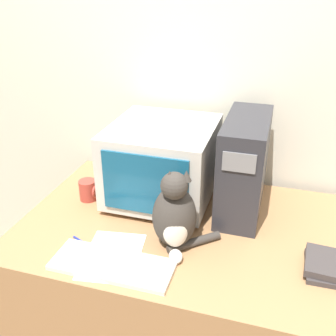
{
  "coord_description": "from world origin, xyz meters",
  "views": [
    {
      "loc": [
        0.34,
        -0.9,
        1.72
      ],
      "look_at": [
        -0.08,
        0.49,
        1.0
      ],
      "focal_mm": 42.0,
      "sensor_mm": 36.0,
      "label": 1
    }
  ],
  "objects_px": {
    "book_stack": "(326,266)",
    "keyboard": "(112,265)",
    "computer_tower": "(244,165)",
    "mug": "(88,190)",
    "crt_monitor": "(162,162)",
    "pen": "(86,244)",
    "cat": "(175,215)"
  },
  "relations": [
    {
      "from": "pen",
      "to": "mug",
      "type": "distance_m",
      "value": 0.36
    },
    {
      "from": "crt_monitor",
      "to": "pen",
      "type": "xyz_separation_m",
      "value": [
        -0.18,
        -0.44,
        -0.19
      ]
    },
    {
      "from": "computer_tower",
      "to": "book_stack",
      "type": "relative_size",
      "value": 2.45
    },
    {
      "from": "cat",
      "to": "book_stack",
      "type": "relative_size",
      "value": 1.85
    },
    {
      "from": "book_stack",
      "to": "pen",
      "type": "relative_size",
      "value": 1.24
    },
    {
      "from": "pen",
      "to": "computer_tower",
      "type": "bearing_deg",
      "value": 40.12
    },
    {
      "from": "crt_monitor",
      "to": "cat",
      "type": "relative_size",
      "value": 1.43
    },
    {
      "from": "pen",
      "to": "mug",
      "type": "height_order",
      "value": "mug"
    },
    {
      "from": "crt_monitor",
      "to": "mug",
      "type": "bearing_deg",
      "value": -160.45
    },
    {
      "from": "keyboard",
      "to": "mug",
      "type": "relative_size",
      "value": 4.63
    },
    {
      "from": "cat",
      "to": "mug",
      "type": "xyz_separation_m",
      "value": [
        -0.49,
        0.22,
        -0.09
      ]
    },
    {
      "from": "crt_monitor",
      "to": "computer_tower",
      "type": "xyz_separation_m",
      "value": [
        0.37,
        0.02,
        0.03
      ]
    },
    {
      "from": "cat",
      "to": "mug",
      "type": "relative_size",
      "value": 3.5
    },
    {
      "from": "book_stack",
      "to": "pen",
      "type": "distance_m",
      "value": 0.91
    },
    {
      "from": "crt_monitor",
      "to": "mug",
      "type": "distance_m",
      "value": 0.38
    },
    {
      "from": "mug",
      "to": "keyboard",
      "type": "bearing_deg",
      "value": -53.55
    },
    {
      "from": "pen",
      "to": "cat",
      "type": "bearing_deg",
      "value": 17.28
    },
    {
      "from": "mug",
      "to": "crt_monitor",
      "type": "bearing_deg",
      "value": 19.55
    },
    {
      "from": "computer_tower",
      "to": "pen",
      "type": "height_order",
      "value": "computer_tower"
    },
    {
      "from": "book_stack",
      "to": "mug",
      "type": "xyz_separation_m",
      "value": [
        -1.05,
        0.21,
        0.03
      ]
    },
    {
      "from": "computer_tower",
      "to": "mug",
      "type": "bearing_deg",
      "value": -169.09
    },
    {
      "from": "crt_monitor",
      "to": "book_stack",
      "type": "xyz_separation_m",
      "value": [
        0.72,
        -0.33,
        -0.17
      ]
    },
    {
      "from": "pen",
      "to": "crt_monitor",
      "type": "bearing_deg",
      "value": 68.11
    },
    {
      "from": "computer_tower",
      "to": "cat",
      "type": "xyz_separation_m",
      "value": [
        -0.21,
        -0.36,
        -0.08
      ]
    },
    {
      "from": "crt_monitor",
      "to": "pen",
      "type": "height_order",
      "value": "crt_monitor"
    },
    {
      "from": "crt_monitor",
      "to": "mug",
      "type": "relative_size",
      "value": 4.99
    },
    {
      "from": "crt_monitor",
      "to": "mug",
      "type": "xyz_separation_m",
      "value": [
        -0.33,
        -0.12,
        -0.14
      ]
    },
    {
      "from": "computer_tower",
      "to": "book_stack",
      "type": "height_order",
      "value": "computer_tower"
    },
    {
      "from": "crt_monitor",
      "to": "book_stack",
      "type": "relative_size",
      "value": 2.63
    },
    {
      "from": "book_stack",
      "to": "keyboard",
      "type": "bearing_deg",
      "value": -164.72
    },
    {
      "from": "crt_monitor",
      "to": "computer_tower",
      "type": "relative_size",
      "value": 1.07
    },
    {
      "from": "cat",
      "to": "mug",
      "type": "bearing_deg",
      "value": 136.66
    }
  ]
}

